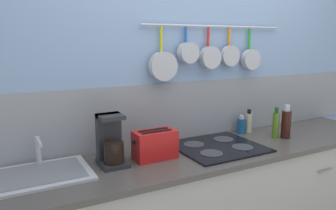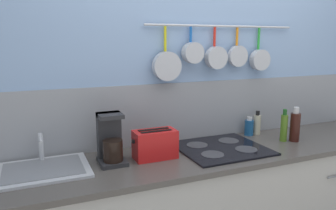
{
  "view_description": "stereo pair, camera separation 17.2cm",
  "coord_description": "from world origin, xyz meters",
  "px_view_note": "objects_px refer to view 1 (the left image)",
  "views": [
    {
      "loc": [
        -1.32,
        -1.7,
        1.62
      ],
      "look_at": [
        -0.41,
        0.0,
        1.24
      ],
      "focal_mm": 35.0,
      "sensor_mm": 36.0,
      "label": 1
    },
    {
      "loc": [
        -1.17,
        -1.77,
        1.62
      ],
      "look_at": [
        -0.41,
        0.0,
        1.24
      ],
      "focal_mm": 35.0,
      "sensor_mm": 36.0,
      "label": 2
    }
  ],
  "objects_px": {
    "bottle_cooking_wine": "(241,125)",
    "bottle_dish_soap": "(286,123)",
    "coffee_maker": "(111,143)",
    "bottle_vinegar": "(249,122)",
    "bottle_olive_oil": "(276,125)",
    "toaster": "(155,145)"
  },
  "relations": [
    {
      "from": "bottle_cooking_wine",
      "to": "bottle_dish_soap",
      "type": "relative_size",
      "value": 0.57
    },
    {
      "from": "coffee_maker",
      "to": "bottle_vinegar",
      "type": "xyz_separation_m",
      "value": [
        1.19,
        0.15,
        -0.04
      ]
    },
    {
      "from": "bottle_cooking_wine",
      "to": "bottle_olive_oil",
      "type": "xyz_separation_m",
      "value": [
        0.14,
        -0.22,
        0.04
      ]
    },
    {
      "from": "toaster",
      "to": "bottle_cooking_wine",
      "type": "xyz_separation_m",
      "value": [
        0.85,
        0.19,
        -0.03
      ]
    },
    {
      "from": "coffee_maker",
      "to": "bottle_olive_oil",
      "type": "distance_m",
      "value": 1.25
    },
    {
      "from": "bottle_dish_soap",
      "to": "bottle_cooking_wine",
      "type": "bearing_deg",
      "value": 129.24
    },
    {
      "from": "bottle_olive_oil",
      "to": "bottle_dish_soap",
      "type": "bearing_deg",
      "value": -24.18
    },
    {
      "from": "bottle_cooking_wine",
      "to": "bottle_vinegar",
      "type": "relative_size",
      "value": 0.78
    },
    {
      "from": "toaster",
      "to": "bottle_vinegar",
      "type": "height_order",
      "value": "bottle_vinegar"
    },
    {
      "from": "toaster",
      "to": "bottle_dish_soap",
      "type": "bearing_deg",
      "value": -3.55
    },
    {
      "from": "coffee_maker",
      "to": "bottle_vinegar",
      "type": "height_order",
      "value": "coffee_maker"
    },
    {
      "from": "coffee_maker",
      "to": "bottle_vinegar",
      "type": "relative_size",
      "value": 1.62
    },
    {
      "from": "bottle_cooking_wine",
      "to": "bottle_vinegar",
      "type": "bearing_deg",
      "value": -2.36
    },
    {
      "from": "bottle_vinegar",
      "to": "bottle_olive_oil",
      "type": "xyz_separation_m",
      "value": [
        0.06,
        -0.22,
        0.02
      ]
    },
    {
      "from": "bottle_cooking_wine",
      "to": "bottle_dish_soap",
      "type": "bearing_deg",
      "value": -50.76
    },
    {
      "from": "coffee_maker",
      "to": "bottle_olive_oil",
      "type": "xyz_separation_m",
      "value": [
        1.25,
        -0.07,
        -0.02
      ]
    },
    {
      "from": "coffee_maker",
      "to": "bottle_cooking_wine",
      "type": "distance_m",
      "value": 1.13
    },
    {
      "from": "bottle_cooking_wine",
      "to": "bottle_olive_oil",
      "type": "relative_size",
      "value": 0.61
    },
    {
      "from": "coffee_maker",
      "to": "bottle_olive_oil",
      "type": "relative_size",
      "value": 1.27
    },
    {
      "from": "bottle_olive_oil",
      "to": "bottle_dish_soap",
      "type": "distance_m",
      "value": 0.08
    },
    {
      "from": "coffee_maker",
      "to": "bottle_cooking_wine",
      "type": "height_order",
      "value": "coffee_maker"
    },
    {
      "from": "bottle_cooking_wine",
      "to": "bottle_dish_soap",
      "type": "distance_m",
      "value": 0.33
    }
  ]
}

